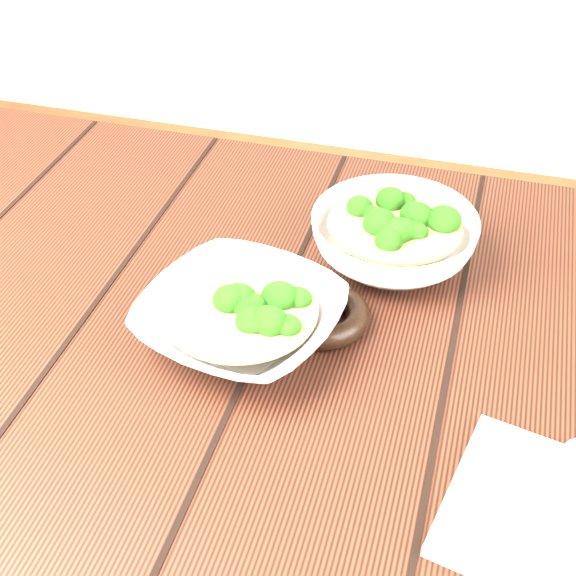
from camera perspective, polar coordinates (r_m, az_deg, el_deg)
The scene contains 6 objects.
table at distance 0.96m, azimuth -0.38°, elevation -8.71°, with size 1.20×0.80×0.75m.
soup_bowl_front at distance 0.85m, azimuth -3.38°, elevation -2.16°, with size 0.25×0.25×0.06m.
soup_bowl_back at distance 0.96m, azimuth 7.51°, elevation 3.62°, with size 0.23×0.23×0.07m.
trivet at distance 0.88m, azimuth 2.42°, elevation -1.89°, with size 0.11×0.11×0.03m, color black.
napkin at distance 0.75m, azimuth 19.23°, elevation -15.63°, with size 0.20×0.16×0.01m, color beige.
spoon_left at distance 0.76m, azimuth 19.09°, elevation -12.92°, with size 0.06×0.16×0.01m.
Camera 1 is at (0.18, -0.62, 1.34)m, focal length 50.00 mm.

